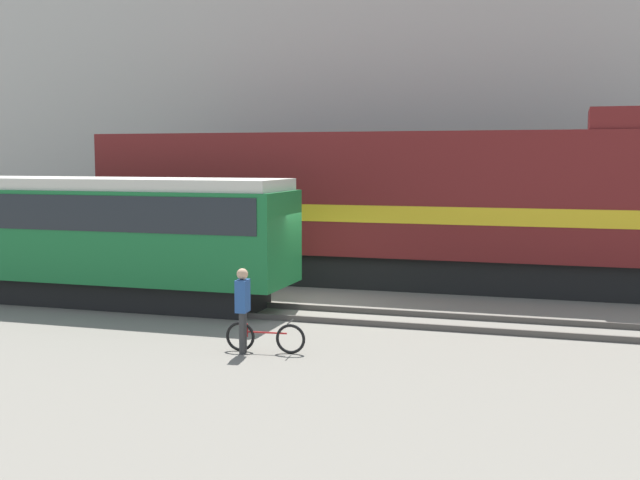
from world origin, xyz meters
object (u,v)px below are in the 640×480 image
Objects in this scene: freight_locomotive at (383,205)px; streetcar at (62,231)px; bicycle at (265,337)px; person at (243,302)px.

streetcar is at bearing -144.64° from freight_locomotive.
freight_locomotive is 1.40× the size of streetcar.
bicycle is (7.40, -3.80, -1.62)m from streetcar.
bicycle is 0.96× the size of person.
freight_locomotive reaches higher than streetcar.
bicycle is at bearing 24.80° from person.
person reaches higher than bicycle.
freight_locomotive is at bearing 88.23° from bicycle.
freight_locomotive is 9.50m from bicycle.
freight_locomotive is at bearing 85.81° from person.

